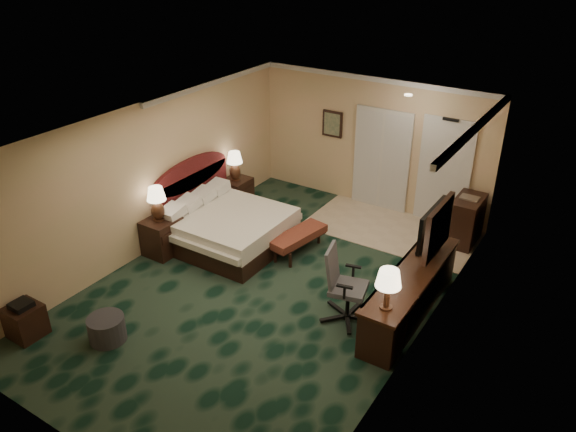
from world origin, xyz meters
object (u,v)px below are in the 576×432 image
Objects in this scene: ottoman at (107,329)px; tv at (431,230)px; nightstand_far at (237,193)px; desk_chair at (349,285)px; desk at (410,294)px; nightstand_near at (162,236)px; lamp_far at (235,166)px; bed_bench at (298,242)px; bed at (229,229)px; minibar at (466,220)px; lamp_near at (157,204)px; side_table at (25,321)px.

tv is at bearing 46.43° from ottoman.
nightstand_far is 4.57m from tv.
desk is at bearing 23.69° from desk_chair.
ottoman is (1.02, -2.19, -0.15)m from nightstand_near.
nightstand_near is at bearing -89.45° from lamp_far.
lamp_far is 2.34m from bed_bench.
ottoman is at bearing -86.14° from bed.
ottoman is at bearing -121.79° from minibar.
bed_bench is at bearing 129.07° from desk_chair.
bed is at bearing 93.86° from ottoman.
nightstand_near reaches higher than bed.
lamp_near reaches higher than bed_bench.
lamp_far is at bearing 167.04° from bed_bench.
desk_chair is at bearing 37.42° from side_table.
nightstand_near is 4.66m from tv.
minibar is at bearing 36.75° from nightstand_near.
tv is at bearing 17.05° from nightstand_near.
desk is (3.60, -0.22, 0.06)m from bed.
lamp_far is 1.24× the size of side_table.
nightstand_far is at bearing 160.59° from desk.
desk is 1.03m from tv.
tv reaches higher than ottoman.
tv is at bearing -91.26° from minibar.
bed_bench is (2.05, -0.90, -0.11)m from nightstand_far.
lamp_near is 2.83m from side_table.
lamp_far is at bearing 89.92° from lamp_near.
minibar is (3.41, 5.50, 0.26)m from ottoman.
ottoman is 0.20× the size of desk.
tv reaches higher than lamp_near.
bed_bench is at bearing 164.45° from desk.
desk_chair reaches higher than desk.
desk reaches higher than nightstand_far.
bed_bench is 2.09m from desk_chair.
bed is at bearing 76.91° from side_table.
lamp_near is 1.20× the size of ottoman.
lamp_far is 0.61× the size of tv.
bed_bench is at bearing -23.11° from lamp_far.
bed is 3.72m from side_table.
bed is at bearing 176.48° from desk.
nightstand_near is at bearing -136.89° from bed_bench.
desk is at bearing -19.41° from nightstand_far.
ottoman is (1.04, -2.18, -0.79)m from lamp_near.
desk is (4.44, 3.40, 0.14)m from side_table.
lamp_near is 0.53× the size of desk_chair.
lamp_far is at bearing 89.89° from side_table.
lamp_near is at bearing -162.49° from tv.
nightstand_far is 4.96m from side_table.
bed is 3.82× the size of ottoman.
minibar reaches higher than bed_bench.
desk_chair reaches higher than minibar.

